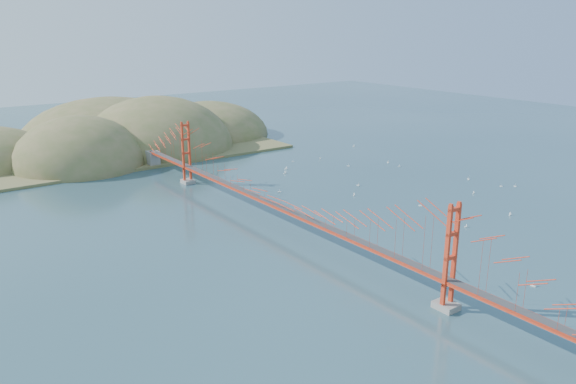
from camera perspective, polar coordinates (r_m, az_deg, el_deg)
ground at (r=82.25m, az=-0.77°, el=-3.70°), size 320.00×320.00×0.00m
bridge at (r=80.22m, az=-0.87°, el=1.03°), size 2.20×94.40×12.00m
far_headlands at (r=142.41m, az=-16.26°, el=4.41°), size 84.00×58.00×25.00m
sailboat_8 at (r=124.40m, az=3.29°, el=3.42°), size 0.65×0.65×0.68m
sailboat_16 at (r=99.66m, az=-0.88°, el=0.07°), size 0.67×0.67×0.72m
sailboat_7 at (r=121.80m, az=0.50°, el=3.15°), size 0.55×0.55×0.58m
sailboat_6 at (r=86.69m, az=17.65°, el=-3.34°), size 0.50×0.50×0.56m
sailboat_13 at (r=94.27m, az=21.62°, el=-2.13°), size 0.60×0.58×0.67m
sailboat_1 at (r=104.51m, az=7.14°, el=0.73°), size 0.67×0.67×0.71m
sailboat_11 at (r=119.95m, az=11.25°, el=2.61°), size 0.58×0.58×0.61m
sailboat_2 at (r=104.11m, az=18.34°, el=-0.08°), size 0.49×0.41×0.57m
sailboat_17 at (r=137.99m, az=6.71°, el=4.65°), size 0.55×0.53×0.62m
sailboat_14 at (r=104.36m, az=7.19°, el=0.70°), size 0.61×0.61×0.64m
sailboat_9 at (r=113.29m, az=17.87°, el=1.30°), size 0.63×0.65×0.73m
sailboat_0 at (r=94.70m, az=13.30°, el=-1.29°), size 0.61×0.61×0.69m
sailboat_5 at (r=110.33m, az=20.83°, el=0.60°), size 0.55×0.55×0.61m
sailboat_10 at (r=70.47m, az=23.63°, el=-8.67°), size 0.57×0.62×0.70m
sailboat_12 at (r=112.12m, az=-0.30°, el=1.96°), size 0.61×0.52×0.71m
sailboat_4 at (r=122.91m, az=10.14°, el=3.02°), size 0.62×0.62×0.70m
sailboat_3 at (r=98.29m, az=6.73°, el=-0.29°), size 0.55×0.55×0.62m
sailboat_15 at (r=118.64m, az=6.15°, el=2.69°), size 0.62×0.62×0.65m
sailboat_extra_0 at (r=111.30m, az=22.08°, el=0.59°), size 0.42×0.51×0.60m
sailboat_extra_1 at (r=115.50m, az=-0.18°, el=2.41°), size 0.61×0.50×0.72m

